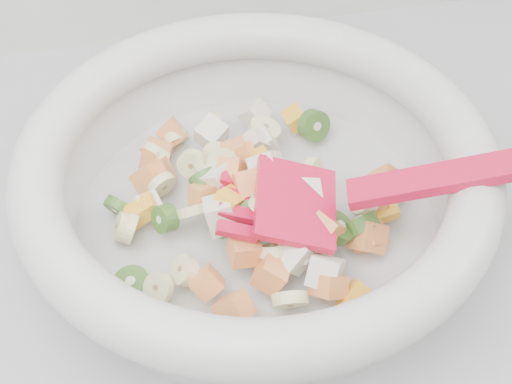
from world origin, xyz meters
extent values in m
cylinder|color=#B9B9B7|center=(-0.10, 1.44, 0.91)|extent=(0.30, 0.30, 0.02)
torus|color=#B9B9B7|center=(-0.10, 1.44, 0.98)|extent=(0.37, 0.37, 0.04)
cylinder|color=beige|center=(-0.10, 1.41, 0.96)|extent=(0.03, 0.03, 0.03)
cylinder|color=beige|center=(-0.08, 1.52, 0.94)|extent=(0.04, 0.04, 0.02)
cylinder|color=beige|center=(-0.15, 1.44, 0.94)|extent=(0.04, 0.03, 0.03)
cylinder|color=beige|center=(-0.17, 1.47, 0.94)|extent=(0.03, 0.02, 0.03)
cylinder|color=beige|center=(-0.20, 1.44, 0.93)|extent=(0.02, 0.03, 0.03)
cylinder|color=beige|center=(-0.17, 1.35, 0.93)|extent=(0.03, 0.02, 0.03)
cylinder|color=beige|center=(-0.10, 1.35, 0.93)|extent=(0.04, 0.02, 0.03)
cylinder|color=beige|center=(-0.15, 1.54, 0.93)|extent=(0.03, 0.02, 0.03)
cylinder|color=beige|center=(-0.09, 1.45, 0.97)|extent=(0.03, 0.03, 0.03)
cylinder|color=beige|center=(-0.10, 1.39, 0.94)|extent=(0.03, 0.03, 0.03)
cylinder|color=beige|center=(-0.14, 1.48, 0.95)|extent=(0.03, 0.02, 0.03)
cylinder|color=beige|center=(-0.16, 1.39, 0.94)|extent=(0.02, 0.03, 0.03)
cylinder|color=beige|center=(-0.18, 1.38, 0.93)|extent=(0.03, 0.03, 0.02)
cylinder|color=beige|center=(-0.05, 1.45, 0.95)|extent=(0.03, 0.03, 0.03)
cylinder|color=beige|center=(-0.12, 1.53, 0.94)|extent=(0.02, 0.04, 0.04)
cylinder|color=beige|center=(-0.17, 1.52, 0.93)|extent=(0.02, 0.03, 0.03)
cylinder|color=beige|center=(-0.01, 1.43, 0.93)|extent=(0.03, 0.04, 0.03)
cylinder|color=beige|center=(-0.13, 1.47, 0.95)|extent=(0.03, 0.03, 0.03)
cylinder|color=beige|center=(-0.12, 1.49, 0.94)|extent=(0.03, 0.03, 0.03)
cylinder|color=beige|center=(-0.20, 1.44, 0.93)|extent=(0.02, 0.03, 0.03)
cylinder|color=beige|center=(-0.12, 1.46, 0.96)|extent=(0.03, 0.03, 0.03)
cylinder|color=beige|center=(-0.17, 1.51, 0.93)|extent=(0.03, 0.03, 0.03)
cube|color=#D67243|center=(-0.12, 1.39, 0.94)|extent=(0.03, 0.02, 0.02)
cube|color=#D67243|center=(-0.02, 1.39, 0.93)|extent=(0.03, 0.03, 0.04)
cube|color=#D67243|center=(-0.14, 1.44, 0.95)|extent=(0.02, 0.03, 0.03)
cube|color=#D67243|center=(-0.15, 1.54, 0.93)|extent=(0.03, 0.03, 0.03)
cube|color=#D67243|center=(-0.18, 1.49, 0.93)|extent=(0.03, 0.03, 0.03)
cube|color=#D67243|center=(-0.02, 1.39, 0.93)|extent=(0.03, 0.03, 0.03)
cube|color=#D67243|center=(-0.07, 1.35, 0.94)|extent=(0.03, 0.03, 0.03)
cube|color=#D67243|center=(-0.11, 1.48, 0.96)|extent=(0.03, 0.03, 0.03)
cube|color=#D67243|center=(-0.17, 1.49, 0.93)|extent=(0.03, 0.03, 0.04)
cube|color=#D67243|center=(-0.15, 1.37, 0.94)|extent=(0.03, 0.03, 0.03)
cube|color=#D67243|center=(-0.17, 1.52, 0.93)|extent=(0.03, 0.03, 0.03)
cube|color=#D67243|center=(-0.11, 1.44, 0.96)|extent=(0.02, 0.03, 0.03)
cube|color=#D67243|center=(0.01, 1.44, 0.93)|extent=(0.04, 0.03, 0.03)
cube|color=#D67243|center=(-0.12, 1.45, 0.96)|extent=(0.03, 0.03, 0.03)
cube|color=#D67243|center=(-0.01, 1.43, 0.93)|extent=(0.03, 0.03, 0.03)
cube|color=#D67243|center=(-0.10, 1.37, 0.94)|extent=(0.03, 0.03, 0.03)
cube|color=#D67243|center=(-0.14, 1.35, 0.93)|extent=(0.03, 0.03, 0.03)
cube|color=#D67243|center=(0.01, 1.44, 0.93)|extent=(0.03, 0.03, 0.03)
cube|color=#D67243|center=(-0.06, 1.39, 0.95)|extent=(0.04, 0.03, 0.03)
cube|color=#D67243|center=(-0.10, 1.48, 0.95)|extent=(0.02, 0.03, 0.02)
cylinder|color=#5FAE3A|center=(-0.03, 1.52, 0.94)|extent=(0.04, 0.03, 0.04)
cylinder|color=#5FAE3A|center=(-0.17, 1.44, 0.94)|extent=(0.02, 0.03, 0.03)
cylinder|color=#5FAE3A|center=(-0.14, 1.46, 0.95)|extent=(0.03, 0.03, 0.03)
cylinder|color=#5FAE3A|center=(-0.09, 1.40, 0.95)|extent=(0.02, 0.03, 0.03)
cylinder|color=#5FAE3A|center=(-0.13, 1.42, 0.95)|extent=(0.03, 0.04, 0.03)
cylinder|color=#5FAE3A|center=(-0.20, 1.39, 0.92)|extent=(0.03, 0.03, 0.02)
cylinder|color=#5FAE3A|center=(-0.05, 1.40, 0.94)|extent=(0.04, 0.04, 0.03)
cylinder|color=#5FAE3A|center=(-0.06, 1.41, 0.94)|extent=(0.03, 0.03, 0.03)
cylinder|color=#5FAE3A|center=(-0.21, 1.47, 0.93)|extent=(0.03, 0.02, 0.03)
cylinder|color=#5FAE3A|center=(-0.03, 1.40, 0.94)|extent=(0.04, 0.03, 0.03)
cylinder|color=#5FAE3A|center=(-0.11, 1.41, 0.95)|extent=(0.03, 0.03, 0.03)
cube|color=beige|center=(-0.13, 1.45, 0.96)|extent=(0.04, 0.04, 0.03)
cube|color=beige|center=(-0.08, 1.50, 0.94)|extent=(0.03, 0.02, 0.02)
cube|color=beige|center=(-0.09, 1.50, 0.95)|extent=(0.03, 0.02, 0.03)
cube|color=beige|center=(-0.06, 1.42, 0.96)|extent=(0.02, 0.02, 0.02)
cube|color=beige|center=(-0.12, 1.52, 0.94)|extent=(0.03, 0.04, 0.03)
cube|color=beige|center=(-0.13, 1.42, 0.96)|extent=(0.02, 0.03, 0.03)
cube|color=beige|center=(-0.07, 1.36, 0.94)|extent=(0.04, 0.04, 0.03)
cube|color=beige|center=(-0.09, 1.45, 0.96)|extent=(0.03, 0.04, 0.04)
cube|color=beige|center=(-0.08, 1.38, 0.94)|extent=(0.03, 0.03, 0.02)
cube|color=beige|center=(-0.08, 1.55, 0.94)|extent=(0.03, 0.03, 0.03)
cube|color=beige|center=(-0.08, 1.38, 0.94)|extent=(0.04, 0.03, 0.03)
cube|color=beige|center=(-0.18, 1.46, 0.93)|extent=(0.02, 0.02, 0.02)
cube|color=yellow|center=(-0.19, 1.45, 0.94)|extent=(0.03, 0.02, 0.02)
cube|color=yellow|center=(-0.09, 1.47, 0.96)|extent=(0.02, 0.03, 0.02)
cube|color=yellow|center=(-0.05, 1.34, 0.93)|extent=(0.03, 0.03, 0.03)
cube|color=yellow|center=(0.00, 1.42, 0.93)|extent=(0.03, 0.02, 0.02)
cube|color=yellow|center=(-0.04, 1.54, 0.93)|extent=(0.02, 0.02, 0.02)
cube|color=yellow|center=(-0.12, 1.43, 0.96)|extent=(0.03, 0.03, 0.02)
cube|color=red|center=(-0.08, 1.41, 0.96)|extent=(0.08, 0.08, 0.03)
cube|color=red|center=(-0.11, 1.44, 0.96)|extent=(0.03, 0.02, 0.02)
cube|color=red|center=(-0.12, 1.43, 0.96)|extent=(0.03, 0.02, 0.02)
cube|color=red|center=(-0.12, 1.41, 0.96)|extent=(0.03, 0.02, 0.02)
cube|color=red|center=(-0.12, 1.39, 0.96)|extent=(0.03, 0.02, 0.02)
cube|color=red|center=(0.06, 1.38, 1.01)|extent=(0.21, 0.07, 0.07)
camera|label=1|loc=(-0.19, 1.03, 1.39)|focal=55.00mm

